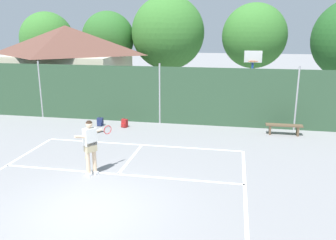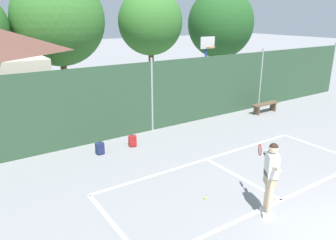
{
  "view_description": "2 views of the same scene",
  "coord_description": "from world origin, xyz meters",
  "px_view_note": "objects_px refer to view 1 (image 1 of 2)",
  "views": [
    {
      "loc": [
        3.64,
        -7.63,
        4.69
      ],
      "look_at": [
        0.97,
        6.17,
        0.94
      ],
      "focal_mm": 37.1,
      "sensor_mm": 36.0,
      "label": 1
    },
    {
      "loc": [
        -6.6,
        -2.03,
        4.62
      ],
      "look_at": [
        -1.31,
        5.86,
        1.52
      ],
      "focal_mm": 34.7,
      "sensor_mm": 36.0,
      "label": 2
    }
  ],
  "objects_px": {
    "backpack_navy": "(100,122)",
    "courtside_bench": "(284,127)",
    "backpack_red": "(124,123)",
    "basketball_hoop": "(252,75)",
    "tennis_player": "(90,143)",
    "tennis_ball": "(86,157)"
  },
  "relations": [
    {
      "from": "backpack_navy",
      "to": "courtside_bench",
      "type": "xyz_separation_m",
      "value": [
        8.7,
        0.16,
        0.17
      ]
    },
    {
      "from": "backpack_navy",
      "to": "tennis_ball",
      "type": "bearing_deg",
      "value": -75.0
    },
    {
      "from": "tennis_ball",
      "to": "backpack_navy",
      "type": "distance_m",
      "value": 4.43
    },
    {
      "from": "backpack_navy",
      "to": "courtside_bench",
      "type": "height_order",
      "value": "courtside_bench"
    },
    {
      "from": "tennis_ball",
      "to": "courtside_bench",
      "type": "xyz_separation_m",
      "value": [
        7.55,
        4.44,
        0.33
      ]
    },
    {
      "from": "basketball_hoop",
      "to": "tennis_player",
      "type": "xyz_separation_m",
      "value": [
        -5.33,
        -8.67,
        -1.2
      ]
    },
    {
      "from": "tennis_player",
      "to": "backpack_red",
      "type": "relative_size",
      "value": 4.01
    },
    {
      "from": "tennis_ball",
      "to": "backpack_red",
      "type": "xyz_separation_m",
      "value": [
        0.11,
        4.26,
        0.16
      ]
    },
    {
      "from": "backpack_red",
      "to": "courtside_bench",
      "type": "distance_m",
      "value": 7.44
    },
    {
      "from": "backpack_red",
      "to": "courtside_bench",
      "type": "bearing_deg",
      "value": 1.38
    },
    {
      "from": "basketball_hoop",
      "to": "tennis_player",
      "type": "bearing_deg",
      "value": -121.58
    },
    {
      "from": "tennis_ball",
      "to": "courtside_bench",
      "type": "height_order",
      "value": "courtside_bench"
    },
    {
      "from": "backpack_red",
      "to": "backpack_navy",
      "type": "bearing_deg",
      "value": 179.26
    },
    {
      "from": "basketball_hoop",
      "to": "backpack_navy",
      "type": "distance_m",
      "value": 8.18
    },
    {
      "from": "tennis_ball",
      "to": "backpack_red",
      "type": "relative_size",
      "value": 0.14
    },
    {
      "from": "basketball_hoop",
      "to": "tennis_ball",
      "type": "height_order",
      "value": "basketball_hoop"
    },
    {
      "from": "basketball_hoop",
      "to": "backpack_red",
      "type": "xyz_separation_m",
      "value": [
        -6.03,
        -3.07,
        -2.12
      ]
    },
    {
      "from": "basketball_hoop",
      "to": "tennis_ball",
      "type": "bearing_deg",
      "value": -129.96
    },
    {
      "from": "tennis_player",
      "to": "basketball_hoop",
      "type": "bearing_deg",
      "value": 58.42
    },
    {
      "from": "tennis_player",
      "to": "courtside_bench",
      "type": "xyz_separation_m",
      "value": [
        6.74,
        5.78,
        -0.75
      ]
    },
    {
      "from": "basketball_hoop",
      "to": "courtside_bench",
      "type": "height_order",
      "value": "basketball_hoop"
    },
    {
      "from": "tennis_player",
      "to": "backpack_red",
      "type": "xyz_separation_m",
      "value": [
        -0.7,
        5.6,
        -0.92
      ]
    }
  ]
}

